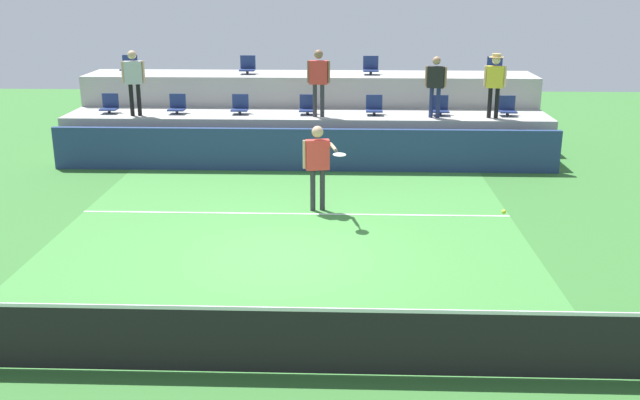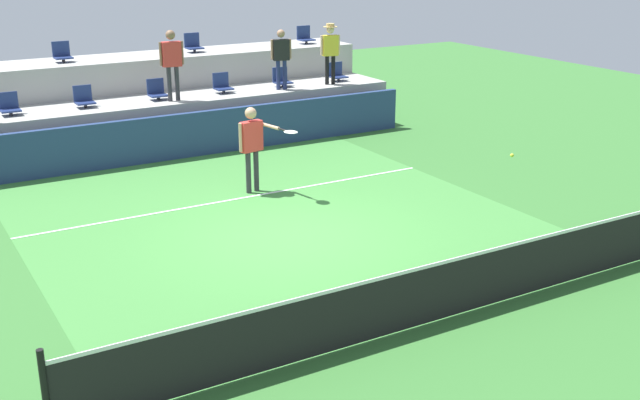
% 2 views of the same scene
% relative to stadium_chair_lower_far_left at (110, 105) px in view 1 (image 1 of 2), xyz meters
% --- Properties ---
extents(ground_plane, '(40.00, 40.00, 0.00)m').
position_rel_stadium_chair_lower_far_left_xyz_m(ground_plane, '(5.36, -7.23, -1.46)').
color(ground_plane, '#336B2D').
extents(court_inner_paint, '(9.00, 10.00, 0.01)m').
position_rel_stadium_chair_lower_far_left_xyz_m(court_inner_paint, '(5.36, -6.23, -1.46)').
color(court_inner_paint, '#3D7F38').
rests_on(court_inner_paint, ground_plane).
extents(court_service_line, '(9.00, 0.06, 0.00)m').
position_rel_stadium_chair_lower_far_left_xyz_m(court_service_line, '(5.36, -4.83, -1.46)').
color(court_service_line, white).
rests_on(court_service_line, ground_plane).
extents(tennis_net, '(10.48, 0.08, 1.07)m').
position_rel_stadium_chair_lower_far_left_xyz_m(tennis_net, '(5.36, -11.23, -0.97)').
color(tennis_net, black).
rests_on(tennis_net, ground_plane).
extents(sponsor_backboard, '(13.00, 0.16, 1.10)m').
position_rel_stadium_chair_lower_far_left_xyz_m(sponsor_backboard, '(5.36, -1.23, -0.91)').
color(sponsor_backboard, navy).
rests_on(sponsor_backboard, ground_plane).
extents(seating_tier_lower, '(13.00, 1.80, 1.25)m').
position_rel_stadium_chair_lower_far_left_xyz_m(seating_tier_lower, '(5.36, 0.07, -0.84)').
color(seating_tier_lower, '#9E9E99').
rests_on(seating_tier_lower, ground_plane).
extents(seating_tier_upper, '(13.00, 1.80, 2.10)m').
position_rel_stadium_chair_lower_far_left_xyz_m(seating_tier_upper, '(5.36, 1.87, -0.41)').
color(seating_tier_upper, '#9E9E99').
rests_on(seating_tier_upper, ground_plane).
extents(stadium_chair_lower_far_left, '(0.44, 0.40, 0.52)m').
position_rel_stadium_chair_lower_far_left_xyz_m(stadium_chair_lower_far_left, '(0.00, 0.00, 0.00)').
color(stadium_chair_lower_far_left, '#2D2D33').
rests_on(stadium_chair_lower_far_left, seating_tier_lower).
extents(stadium_chair_lower_left, '(0.44, 0.40, 0.52)m').
position_rel_stadium_chair_lower_far_left_xyz_m(stadium_chair_lower_left, '(1.85, 0.00, 0.00)').
color(stadium_chair_lower_left, '#2D2D33').
rests_on(stadium_chair_lower_left, seating_tier_lower).
extents(stadium_chair_lower_mid_left, '(0.44, 0.40, 0.52)m').
position_rel_stadium_chair_lower_far_left_xyz_m(stadium_chair_lower_mid_left, '(3.56, 0.00, 0.00)').
color(stadium_chair_lower_mid_left, '#2D2D33').
rests_on(stadium_chair_lower_mid_left, seating_tier_lower).
extents(stadium_chair_lower_center, '(0.44, 0.40, 0.52)m').
position_rel_stadium_chair_lower_far_left_xyz_m(stadium_chair_lower_center, '(5.39, 0.00, 0.00)').
color(stadium_chair_lower_center, '#2D2D33').
rests_on(stadium_chair_lower_center, seating_tier_lower).
extents(stadium_chair_lower_mid_right, '(0.44, 0.40, 0.52)m').
position_rel_stadium_chair_lower_far_left_xyz_m(stadium_chair_lower_mid_right, '(7.18, 0.00, 0.00)').
color(stadium_chair_lower_mid_right, '#2D2D33').
rests_on(stadium_chair_lower_mid_right, seating_tier_lower).
extents(stadium_chair_lower_right, '(0.44, 0.40, 0.52)m').
position_rel_stadium_chair_lower_far_left_xyz_m(stadium_chair_lower_right, '(8.94, 0.00, 0.00)').
color(stadium_chair_lower_right, '#2D2D33').
rests_on(stadium_chair_lower_right, seating_tier_lower).
extents(stadium_chair_lower_far_right, '(0.44, 0.40, 0.52)m').
position_rel_stadium_chair_lower_far_left_xyz_m(stadium_chair_lower_far_right, '(10.73, 0.00, 0.00)').
color(stadium_chair_lower_far_right, '#2D2D33').
rests_on(stadium_chair_lower_far_right, seating_tier_lower).
extents(stadium_chair_upper_far_left, '(0.44, 0.40, 0.52)m').
position_rel_stadium_chair_lower_far_left_xyz_m(stadium_chair_upper_far_left, '(0.08, 1.80, 0.85)').
color(stadium_chair_upper_far_left, '#2D2D33').
rests_on(stadium_chair_upper_far_left, seating_tier_upper).
extents(stadium_chair_upper_left, '(0.44, 0.40, 0.52)m').
position_rel_stadium_chair_lower_far_left_xyz_m(stadium_chair_upper_left, '(3.55, 1.80, 0.85)').
color(stadium_chair_upper_left, '#2D2D33').
rests_on(stadium_chair_upper_left, seating_tier_upper).
extents(stadium_chair_upper_right, '(0.44, 0.40, 0.52)m').
position_rel_stadium_chair_lower_far_left_xyz_m(stadium_chair_upper_right, '(7.13, 1.80, 0.85)').
color(stadium_chair_upper_right, '#2D2D33').
rests_on(stadium_chair_upper_right, seating_tier_upper).
extents(stadium_chair_upper_far_right, '(0.44, 0.40, 0.52)m').
position_rel_stadium_chair_lower_far_left_xyz_m(stadium_chair_upper_far_right, '(10.70, 1.80, 0.85)').
color(stadium_chair_upper_far_right, '#2D2D33').
rests_on(stadium_chair_upper_far_right, seating_tier_upper).
extents(tennis_player, '(0.94, 1.20, 1.83)m').
position_rel_stadium_chair_lower_far_left_xyz_m(tennis_player, '(5.85, -4.59, -0.33)').
color(tennis_player, '#2D2D33').
rests_on(tennis_player, ground_plane).
extents(spectator_leaning_on_rail, '(0.60, 0.26, 1.72)m').
position_rel_stadium_chair_lower_far_left_xyz_m(spectator_leaning_on_rail, '(0.83, -0.38, 0.82)').
color(spectator_leaning_on_rail, black).
rests_on(spectator_leaning_on_rail, seating_tier_lower).
extents(spectator_in_white, '(0.61, 0.26, 1.75)m').
position_rel_stadium_chair_lower_far_left_xyz_m(spectator_in_white, '(5.70, -0.38, 0.85)').
color(spectator_in_white, '#2D2D33').
rests_on(spectator_in_white, seating_tier_lower).
extents(spectator_in_grey, '(0.56, 0.28, 1.59)m').
position_rel_stadium_chair_lower_far_left_xyz_m(spectator_in_grey, '(8.74, -0.38, 0.73)').
color(spectator_in_grey, navy).
rests_on(spectator_in_grey, seating_tier_lower).
extents(spectator_with_hat, '(0.57, 0.46, 1.67)m').
position_rel_stadium_chair_lower_far_left_xyz_m(spectator_with_hat, '(10.27, -0.38, 0.80)').
color(spectator_with_hat, black).
rests_on(spectator_with_hat, seating_tier_lower).
extents(tennis_ball, '(0.07, 0.07, 0.07)m').
position_rel_stadium_chair_lower_far_left_xyz_m(tennis_ball, '(8.72, -9.20, 0.05)').
color(tennis_ball, '#CCE033').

